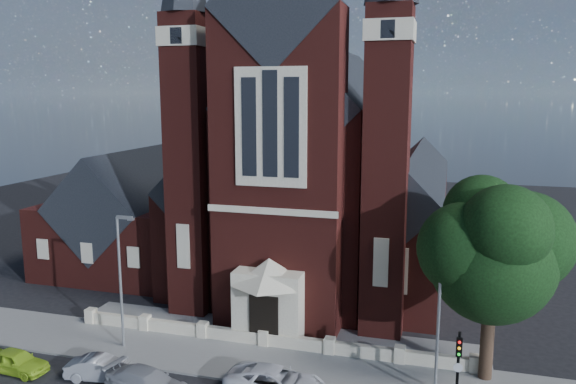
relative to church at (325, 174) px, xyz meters
name	(u,v)px	position (x,y,z in m)	size (l,w,h in m)	color
ground	(300,297)	(0.00, -7.94, -8.19)	(120.00, 120.00, 0.00)	black
pavement_strip	(253,361)	(0.00, -18.44, -8.19)	(60.00, 5.00, 0.12)	slate
forecourt_paving	(274,333)	(0.00, -14.44, -8.19)	(26.00, 3.00, 0.14)	slate
forecourt_wall	(264,346)	(0.00, -16.44, -8.19)	(24.00, 0.40, 0.90)	#BEB097
church	(325,174)	(0.00, 0.00, 0.00)	(20.01, 34.90, 29.20)	#4C1914
parish_hall	(130,223)	(-16.00, -4.94, -4.17)	(12.00, 12.20, 10.24)	#4C1914
street_tree	(495,255)	(12.60, -17.23, -1.23)	(6.40, 6.60, 10.70)	black
street_lamp_left	(121,274)	(-7.91, -18.94, -3.59)	(1.16, 0.22, 8.09)	gray
street_lamp_right	(441,306)	(10.09, -18.94, -3.59)	(1.16, 0.22, 8.09)	gray
traffic_signal	(458,361)	(11.00, -20.52, -5.60)	(0.28, 0.42, 4.00)	black
car_lime_van	(16,361)	(-11.96, -23.16, -7.56)	(1.48, 3.68, 1.26)	#A7D62A
car_silver_a	(102,369)	(-7.02, -22.57, -7.57)	(1.31, 3.76, 1.24)	#93959A
car_silver_b	(148,384)	(-3.77, -23.43, -7.50)	(1.93, 4.76, 1.38)	#9FA1A7
car_white_suv	(276,383)	(2.36, -21.59, -7.46)	(2.40, 5.20, 1.44)	white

